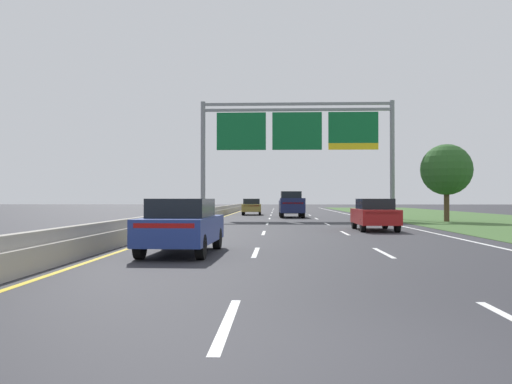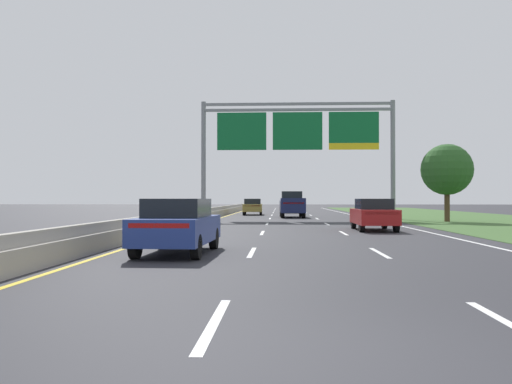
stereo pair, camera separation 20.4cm
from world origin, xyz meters
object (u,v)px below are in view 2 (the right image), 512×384
Objects in this scene: car_blue_left_lane_sedan at (178,225)px; car_gold_left_lane_sedan at (253,206)px; pickup_truck_navy at (292,205)px; car_darkgreen_centre_lane_sedan at (291,205)px; car_red_right_lane_sedan at (374,214)px; roadside_tree_mid at (447,170)px; overhead_sign_gantry at (297,135)px.

car_blue_left_lane_sedan is 1.00× the size of car_gold_left_lane_sedan.
car_gold_left_lane_sedan is at bearing 27.56° from pickup_truck_navy.
car_darkgreen_centre_lane_sedan is at bearing -28.39° from car_gold_left_lane_sedan.
car_gold_left_lane_sedan is 26.65m from car_red_right_lane_sedan.
pickup_truck_navy reaches higher than car_gold_left_lane_sedan.
roadside_tree_mid is (14.04, -15.28, 2.73)m from car_gold_left_lane_sedan.
car_red_right_lane_sedan is (3.41, -33.39, 0.00)m from car_darkgreen_centre_lane_sedan.
overhead_sign_gantry is 12.67m from car_gold_left_lane_sedan.
car_red_right_lane_sedan is at bearing -165.65° from car_gold_left_lane_sedan.
car_blue_left_lane_sedan is at bearing -122.88° from roadside_tree_mid.
overhead_sign_gantry reaches higher than roadside_tree_mid.
overhead_sign_gantry is at bearing 12.67° from car_red_right_lane_sedan.
car_blue_left_lane_sedan is 1.01× the size of car_red_right_lane_sedan.
car_darkgreen_centre_lane_sedan is 0.83× the size of roadside_tree_mid.
roadside_tree_mid is (10.35, -8.56, 2.47)m from pickup_truck_navy.
car_blue_left_lane_sedan is (-4.24, -26.74, -5.67)m from overhead_sign_gantry.
overhead_sign_gantry reaches higher than car_blue_left_lane_sedan.
car_gold_left_lane_sedan is at bearing 16.28° from car_red_right_lane_sedan.
roadside_tree_mid is at bearing -139.03° from car_gold_left_lane_sedan.
car_blue_left_lane_sedan is at bearing 147.53° from car_red_right_lane_sedan.
car_gold_left_lane_sedan is 0.84× the size of roadside_tree_mid.
car_blue_left_lane_sedan is 37.32m from car_gold_left_lane_sedan.
pickup_truck_navy is at bearing 95.09° from overhead_sign_gantry.
car_darkgreen_centre_lane_sedan and car_gold_left_lane_sedan have the same top height.
car_blue_left_lane_sedan and car_gold_left_lane_sedan have the same top height.
car_darkgreen_centre_lane_sedan is 25.32m from roadside_tree_mid.
roadside_tree_mid is at bearing -32.66° from car_red_right_lane_sedan.
pickup_truck_navy is 1.22× the size of car_blue_left_lane_sedan.
car_darkgreen_centre_lane_sedan is 33.57m from car_red_right_lane_sedan.
car_blue_left_lane_sedan is at bearing 175.31° from car_darkgreen_centre_lane_sedan.
car_darkgreen_centre_lane_sedan is 0.99× the size of car_gold_left_lane_sedan.
overhead_sign_gantry is 3.38× the size of car_blue_left_lane_sedan.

